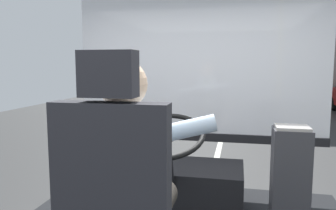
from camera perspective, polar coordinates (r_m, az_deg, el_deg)
The scene contains 7 objects.
ground at distance 10.66m, azimuth 9.83°, elevation -3.47°, with size 18.00×44.00×0.06m.
bus_driver at distance 1.56m, azimuth -6.94°, elevation -11.50°, with size 0.80×0.59×0.83m.
steering_console at distance 2.85m, azimuth 1.49°, elevation -13.78°, with size 1.10×1.00×0.88m.
fare_box at distance 2.49m, azimuth 20.39°, elevation -12.89°, with size 0.25×0.22×0.83m.
windshield_panel at distance 3.33m, azimuth 5.33°, elevation 3.60°, with size 2.50×0.08×1.48m.
shop_building at distance 18.77m, azimuth 25.23°, elevation 14.13°, with size 11.93×5.10×8.88m.
parked_car_charcoal at distance 20.13m, azimuth 26.31°, elevation 2.94°, with size 1.77×4.35×1.41m.
Camera 1 is at (0.39, -1.68, 1.89)m, focal length 35.05 mm.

